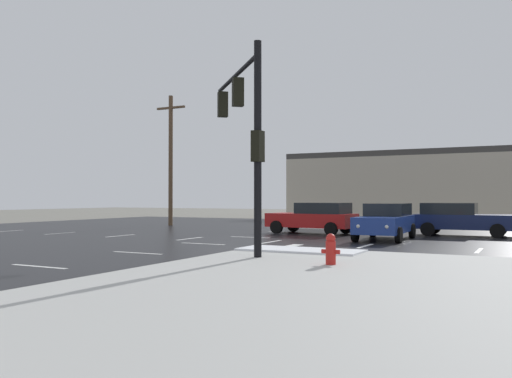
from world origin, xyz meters
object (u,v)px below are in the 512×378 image
Objects in this scene: fire_hydrant at (331,249)px; sedan_red at (314,217)px; sedan_navy at (460,218)px; traffic_signal_mast at (245,120)px; utility_pole_far at (171,157)px; sedan_blue at (386,220)px.

sedan_red reaches higher than fire_hydrant.
sedan_red is at bearing -165.46° from sedan_navy.
sedan_navy is 7.02m from sedan_red.
utility_pole_far reaches higher than traffic_signal_mast.
traffic_signal_mast is 5.44m from fire_hydrant.
sedan_blue is (-2.62, -3.92, 0.00)m from sedan_navy.
sedan_blue reaches higher than fire_hydrant.
traffic_signal_mast reaches higher than sedan_navy.
sedan_blue is at bearing -19.49° from utility_pole_far.
utility_pole_far is (-15.65, 5.54, 3.68)m from sedan_blue.
sedan_navy and sedan_red have the same top height.
sedan_blue is 4.71m from sedan_red.
sedan_blue is at bearing -123.66° from sedan_navy.
sedan_navy is 4.71m from sedan_blue.
sedan_red is 12.51m from utility_pole_far.
traffic_signal_mast is 0.73× the size of utility_pole_far.
traffic_signal_mast is at bearing -111.14° from sedan_navy.
sedan_blue is (-1.17, 10.53, 0.32)m from fire_hydrant.
utility_pole_far reaches higher than sedan_navy.
traffic_signal_mast is 1.34× the size of sedan_red.
utility_pole_far reaches higher than fire_hydrant.
traffic_signal_mast is at bearing -46.93° from utility_pole_far.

